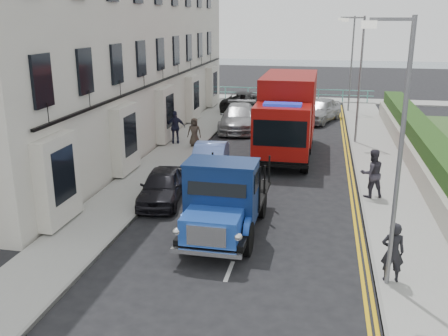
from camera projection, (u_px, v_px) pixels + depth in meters
ground at (241, 242)px, 16.08m from camera, size 120.00×120.00×0.00m
pavement_west at (169, 157)px, 25.48m from camera, size 2.40×38.00×0.12m
pavement_east at (382, 169)px, 23.53m from camera, size 2.60×38.00×0.12m
promenade at (295, 99)px, 43.28m from camera, size 30.00×2.50×0.12m
sea_plane at (308, 66)px, 72.39m from camera, size 120.00×120.00×0.00m
terrace_west at (113, 13)px, 27.95m from camera, size 6.31×30.20×14.25m
garden_east at (427, 154)px, 22.93m from camera, size 1.45×28.00×1.75m
seafront_railing at (295, 95)px, 42.38m from camera, size 13.00×0.08×1.11m
lamp_near at (396, 142)px, 12.27m from camera, size 1.23×0.18×7.00m
lamp_mid at (358, 73)px, 27.28m from camera, size 1.23×0.18×7.00m
lamp_far at (350, 58)px, 36.67m from camera, size 1.23×0.18×7.00m
bedford_lorry at (223, 204)px, 15.93m from camera, size 2.33×5.65×2.64m
red_lorry at (287, 114)px, 25.69m from camera, size 2.71×7.78×4.07m
parked_car_front at (162, 186)px, 19.39m from camera, size 1.95×3.92×1.28m
parked_car_mid at (210, 159)px, 22.94m from camera, size 1.79×4.22×1.35m
parked_car_rear at (238, 118)px, 31.76m from camera, size 2.65×5.60×1.58m
seafront_car_left at (245, 101)px, 38.26m from camera, size 3.26×5.65×1.48m
seafront_car_right at (319, 110)px, 34.21m from camera, size 3.41×5.15×1.63m
pedestrian_east_near at (393, 252)px, 13.26m from camera, size 0.63×0.43×1.68m
pedestrian_east_far at (372, 173)px, 19.48m from camera, size 1.13×1.00×1.94m
pedestrian_west_near at (176, 127)px, 27.80m from camera, size 1.16×0.75×1.84m
pedestrian_west_far at (194, 132)px, 27.32m from camera, size 0.78×0.53×1.55m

